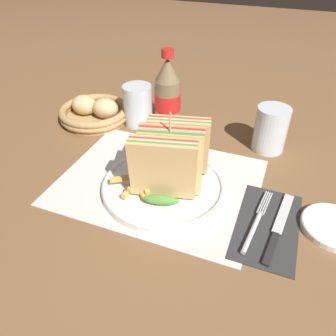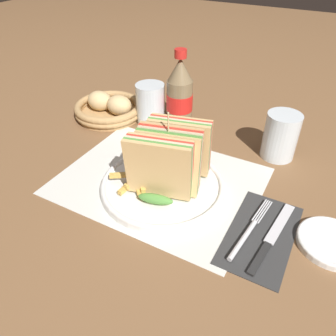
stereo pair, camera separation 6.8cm
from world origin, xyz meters
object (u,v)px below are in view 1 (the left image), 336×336
object	(u,v)px
glass_far	(138,105)
side_saucer	(334,226)
coke_bottle_near	(168,95)
plate_main	(165,185)
fork	(255,225)
bread_basket	(95,112)
knife	(278,227)
club_sandwich	(171,158)
glass_near	(270,132)

from	to	relation	value
glass_far	side_saucer	distance (m)	0.55
coke_bottle_near	plate_main	bearing A→B (deg)	-69.97
fork	bread_basket	distance (m)	0.55
fork	knife	world-z (taller)	fork
plate_main	fork	size ratio (longest dim) A/B	1.49
coke_bottle_near	glass_far	xyz separation A→B (m)	(-0.08, -0.02, -0.03)
club_sandwich	plate_main	bearing A→B (deg)	-171.36
knife	coke_bottle_near	distance (m)	0.45
plate_main	side_saucer	xyz separation A→B (m)	(0.33, 0.01, -0.00)
coke_bottle_near	side_saucer	size ratio (longest dim) A/B	1.79
club_sandwich	glass_near	xyz separation A→B (m)	(0.17, 0.23, -0.03)
club_sandwich	glass_near	size ratio (longest dim) A/B	1.58
fork	bread_basket	xyz separation A→B (m)	(-0.49, 0.25, 0.02)
glass_near	club_sandwich	bearing A→B (deg)	-125.39
club_sandwich	coke_bottle_near	distance (m)	0.28
plate_main	coke_bottle_near	xyz separation A→B (m)	(-0.09, 0.26, 0.08)
plate_main	glass_near	size ratio (longest dim) A/B	2.35
club_sandwich	knife	distance (m)	0.24
glass_far	side_saucer	xyz separation A→B (m)	(0.50, -0.23, -0.05)
plate_main	fork	bearing A→B (deg)	-13.27
club_sandwich	fork	bearing A→B (deg)	-14.81
plate_main	side_saucer	size ratio (longest dim) A/B	2.22
knife	side_saucer	xyz separation A→B (m)	(0.09, 0.04, 0.00)
knife	coke_bottle_near	xyz separation A→B (m)	(-0.33, 0.29, 0.08)
fork	glass_near	distance (m)	0.29
club_sandwich	side_saucer	bearing A→B (deg)	0.61
glass_far	bread_basket	bearing A→B (deg)	-167.47
fork	coke_bottle_near	world-z (taller)	coke_bottle_near
knife	bread_basket	bearing A→B (deg)	162.48
fork	coke_bottle_near	distance (m)	0.43
club_sandwich	knife	world-z (taller)	club_sandwich
plate_main	knife	bearing A→B (deg)	-7.67
glass_far	coke_bottle_near	bearing A→B (deg)	14.04
fork	bread_basket	bearing A→B (deg)	159.39
glass_near	side_saucer	size ratio (longest dim) A/B	0.95
coke_bottle_near	bread_basket	world-z (taller)	coke_bottle_near
fork	glass_far	size ratio (longest dim) A/B	1.58
glass_far	bread_basket	distance (m)	0.13
plate_main	coke_bottle_near	world-z (taller)	coke_bottle_near
knife	plate_main	bearing A→B (deg)	179.15
knife	glass_near	distance (m)	0.28
club_sandwich	coke_bottle_near	size ratio (longest dim) A/B	0.84
side_saucer	coke_bottle_near	bearing A→B (deg)	149.37
side_saucer	knife	bearing A→B (deg)	-158.26
coke_bottle_near	side_saucer	world-z (taller)	coke_bottle_near
glass_far	side_saucer	size ratio (longest dim) A/B	0.95
plate_main	club_sandwich	distance (m)	0.07
coke_bottle_near	bread_basket	distance (m)	0.22
plate_main	glass_near	distance (m)	0.30
knife	side_saucer	distance (m)	0.10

